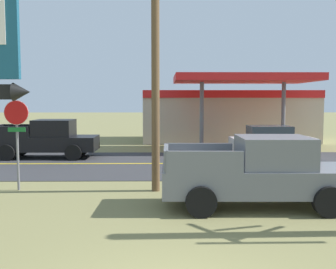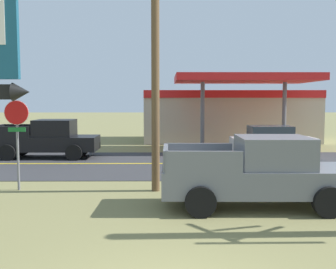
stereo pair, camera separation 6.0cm
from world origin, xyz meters
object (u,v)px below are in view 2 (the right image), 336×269
(pickup_black_on_road, at_px, (48,139))
(car_white_near_lane, at_px, (272,142))
(stop_sign, at_px, (17,129))
(utility_pole, at_px, (155,46))
(gas_station, at_px, (228,114))
(pickup_grey_parked_on_lawn, at_px, (259,173))

(pickup_black_on_road, bearing_deg, car_white_near_lane, 0.00)
(stop_sign, xyz_separation_m, utility_pole, (4.51, -0.12, 2.63))
(utility_pole, bearing_deg, stop_sign, 178.43)
(pickup_black_on_road, height_order, car_white_near_lane, pickup_black_on_road)
(gas_station, bearing_deg, pickup_black_on_road, -140.38)
(pickup_grey_parked_on_lawn, xyz_separation_m, car_white_near_lane, (2.91, 9.59, -0.13))
(stop_sign, relative_size, gas_station, 0.25)
(utility_pole, relative_size, car_white_near_lane, 2.09)
(gas_station, distance_m, pickup_grey_parked_on_lawn, 18.49)
(pickup_black_on_road, xyz_separation_m, car_white_near_lane, (11.47, 0.00, -0.13))
(utility_pole, bearing_deg, gas_station, 73.23)
(utility_pole, height_order, pickup_grey_parked_on_lawn, utility_pole)
(gas_station, bearing_deg, car_white_near_lane, -84.24)
(stop_sign, relative_size, utility_pole, 0.34)
(stop_sign, height_order, utility_pole, utility_pole)
(gas_station, relative_size, pickup_black_on_road, 2.31)
(utility_pole, distance_m, pickup_black_on_road, 10.13)
(pickup_grey_parked_on_lawn, bearing_deg, gas_station, 83.71)
(stop_sign, bearing_deg, pickup_grey_parked_on_lawn, -16.42)
(gas_station, bearing_deg, stop_sign, -120.22)
(pickup_grey_parked_on_lawn, distance_m, pickup_black_on_road, 12.86)
(stop_sign, xyz_separation_m, gas_station, (9.42, 16.17, -0.08))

